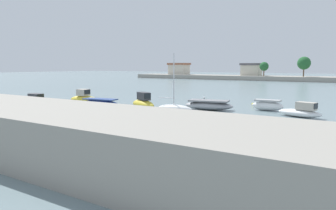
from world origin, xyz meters
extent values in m
plane|color=slate|center=(0.00, 0.00, 0.00)|extent=(400.00, 400.00, 0.00)
ellipsoid|color=yellow|center=(-12.54, 6.65, 0.35)|extent=(4.61, 1.45, 0.71)
cube|color=#333338|center=(-12.92, 6.65, 1.02)|extent=(1.81, 1.08, 0.63)
cube|color=black|center=(-12.02, 6.66, 1.09)|extent=(0.09, 0.96, 0.44)
ellipsoid|color=yellow|center=(-7.85, 9.93, 0.54)|extent=(4.49, 1.92, 1.08)
cube|color=#BCB2A3|center=(-8.02, 9.92, 1.48)|extent=(1.40, 1.20, 0.80)
cube|color=black|center=(-7.35, 9.96, 1.56)|extent=(0.14, 1.01, 0.56)
ellipsoid|color=#3856A8|center=(-3.09, 7.83, 0.52)|extent=(5.05, 2.24, 1.03)
cube|color=navy|center=(-3.09, 7.83, 1.09)|extent=(4.05, 1.86, 0.12)
ellipsoid|color=yellow|center=(1.12, 10.14, 0.53)|extent=(4.56, 3.24, 1.05)
cube|color=#333338|center=(1.27, 10.06, 1.47)|extent=(2.01, 1.56, 0.84)
cube|color=black|center=(2.09, 9.65, 1.56)|extent=(0.40, 0.70, 0.59)
ellipsoid|color=white|center=(5.65, 9.37, 0.45)|extent=(3.90, 1.54, 0.90)
cylinder|color=silver|center=(5.58, 9.37, 3.46)|extent=(0.10, 0.10, 5.11)
cylinder|color=#B7B7BC|center=(4.80, 9.29, 1.54)|extent=(1.73, 0.25, 0.08)
ellipsoid|color=#9E9EA3|center=(7.39, 13.70, 0.45)|extent=(5.63, 3.08, 0.90)
cube|color=slate|center=(7.39, 13.70, 0.98)|extent=(4.52, 2.54, 0.17)
ellipsoid|color=white|center=(12.97, 16.50, 0.50)|extent=(3.35, 1.22, 1.00)
cube|color=#AFAFAF|center=(12.97, 16.50, 1.09)|extent=(2.68, 1.02, 0.18)
ellipsoid|color=white|center=(16.71, 13.82, 0.36)|extent=(4.36, 2.39, 0.72)
cube|color=#BCB2A3|center=(17.30, 13.66, 1.08)|extent=(1.89, 1.31, 0.72)
cube|color=black|center=(18.13, 13.44, 1.15)|extent=(0.28, 0.80, 0.50)
sphere|color=white|center=(1.89, 23.70, 0.17)|extent=(0.34, 0.34, 0.34)
sphere|color=yellow|center=(10.27, 19.95, 0.17)|extent=(0.34, 0.34, 0.34)
cube|color=gray|center=(0.00, 89.00, 0.71)|extent=(113.69, 11.35, 1.43)
cube|color=beige|center=(-41.80, 90.03, 3.27)|extent=(6.69, 5.50, 3.68)
cube|color=#995B42|center=(-41.80, 90.03, 5.45)|extent=(7.35, 6.05, 0.70)
cube|color=beige|center=(-13.38, 90.56, 3.18)|extent=(6.21, 4.43, 3.50)
cube|color=#565156|center=(-13.38, 90.56, 5.28)|extent=(6.83, 4.87, 0.70)
cylinder|color=brown|center=(-7.98, 86.79, 2.41)|extent=(0.36, 0.36, 1.96)
sphere|color=#235B2D|center=(-7.98, 86.79, 4.54)|extent=(2.88, 2.88, 2.88)
cylinder|color=brown|center=(3.98, 87.18, 2.69)|extent=(0.36, 0.36, 2.53)
sphere|color=#235B2D|center=(3.98, 87.18, 5.54)|extent=(3.95, 3.95, 3.95)
camera|label=1|loc=(22.51, -18.11, 4.79)|focal=34.55mm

